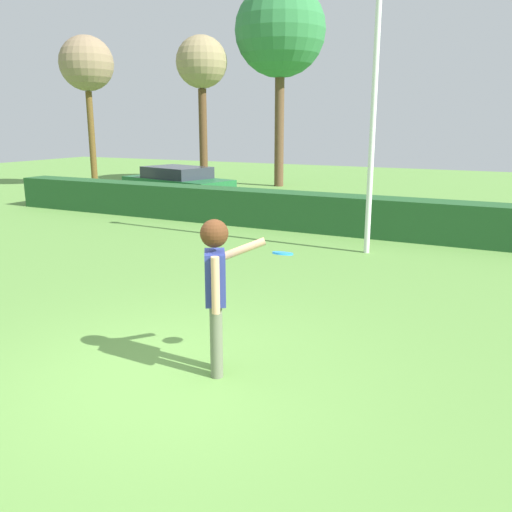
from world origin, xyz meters
name	(u,v)px	position (x,y,z in m)	size (l,w,h in m)	color
ground_plane	(169,378)	(0.00, 0.00, 0.00)	(60.00, 60.00, 0.00)	#619442
person	(216,280)	(0.42, 0.36, 1.11)	(0.59, 0.79, 1.77)	#686E58
frisbee	(283,253)	(1.01, 0.83, 1.36)	(0.23, 0.23, 0.06)	#268CE5
lamppost	(375,84)	(0.36, 6.88, 3.54)	(0.24, 0.24, 6.44)	silver
hedge_row	(373,217)	(0.00, 8.73, 0.49)	(23.56, 0.90, 0.97)	#235328
parked_car_green	(177,183)	(-7.84, 11.55, 0.69)	(4.48, 2.65, 1.25)	#1E6633
oak_tree	(87,65)	(-13.31, 13.28, 5.05)	(2.20, 2.20, 6.23)	brown
maple_tree	(280,32)	(-6.62, 17.69, 6.47)	(3.83, 3.83, 8.45)	brown
willow_tree	(202,66)	(-9.17, 15.51, 5.05)	(2.11, 2.11, 6.25)	brown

